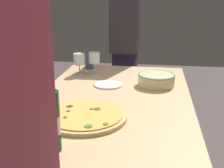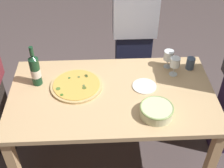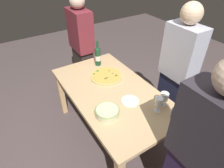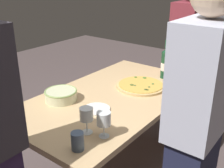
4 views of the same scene
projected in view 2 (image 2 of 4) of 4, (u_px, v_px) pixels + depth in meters
ground_plane at (112, 152)px, 2.83m from camera, size 8.00×8.00×0.00m
dining_table at (112, 102)px, 2.40m from camera, size 1.60×0.90×0.75m
pizza at (77, 85)px, 2.39m from camera, size 0.41×0.41×0.03m
serving_bowl at (157, 110)px, 2.14m from camera, size 0.24×0.24×0.08m
wine_bottle at (35, 70)px, 2.34m from camera, size 0.08×0.08×0.35m
wine_glass_near_pizza at (169, 56)px, 2.53m from camera, size 0.08×0.08×0.16m
wine_glass_by_bottle at (175, 63)px, 2.44m from camera, size 0.08×0.08×0.16m
cup_amber at (190, 63)px, 2.55m from camera, size 0.07×0.07×0.10m
side_plate at (144, 86)px, 2.40m from camera, size 0.19×0.19×0.01m
person_host at (134, 30)px, 2.87m from camera, size 0.41×0.24×1.67m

